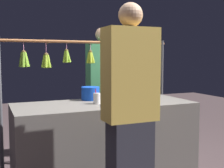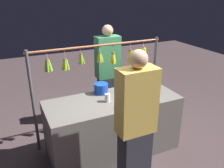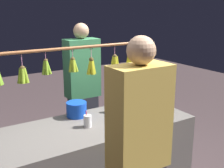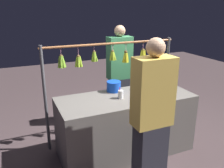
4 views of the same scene
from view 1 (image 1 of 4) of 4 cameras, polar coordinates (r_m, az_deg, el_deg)
The scene contains 7 objects.
market_counter at distance 3.16m, azimuth -1.43°, elevation -11.30°, with size 1.87×0.76×0.85m, color #66605B.
display_rack at distance 3.50m, azimuth -3.90°, elevation 2.27°, with size 2.08×0.13×1.54m.
water_bottle at distance 3.34m, azimuth 4.00°, elevation -1.03°, with size 0.07×0.07×0.24m.
blue_bucket at distance 3.29m, azimuth -4.24°, elevation -1.84°, with size 0.20×0.20×0.15m, color blue.
drink_cup at distance 3.01m, azimuth -2.98°, elevation -2.83°, with size 0.07×0.07×0.16m.
vendor_person at distance 4.03m, azimuth -1.90°, elevation -1.47°, with size 0.41×0.22×1.72m.
customer_person at distance 2.32m, azimuth 3.52°, elevation -6.27°, with size 0.41×0.22×1.74m.
Camera 1 is at (1.12, 2.82, 1.33)m, focal length 46.85 mm.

